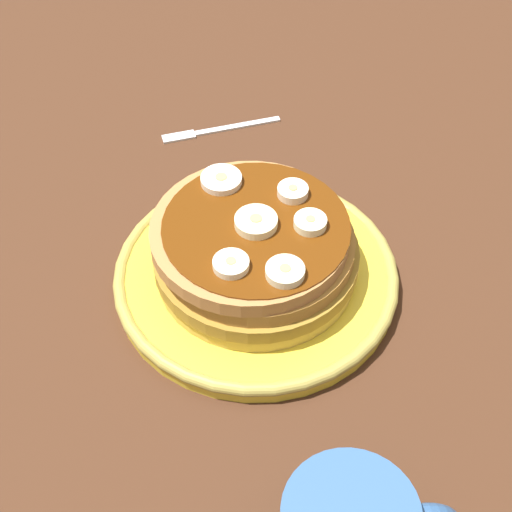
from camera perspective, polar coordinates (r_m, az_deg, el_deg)
ground_plane at (r=68.47cm, az=0.00°, el=-2.86°), size 140.00×140.00×3.00cm
plate at (r=66.51cm, az=0.00°, el=-1.48°), size 24.93×24.93×1.94cm
pancake_stack at (r=64.04cm, az=-0.16°, el=0.54°), size 17.71×17.79×5.76cm
banana_slice_0 at (r=61.61cm, az=-0.40°, el=2.53°), size 3.54×3.54×1.01cm
banana_slice_1 at (r=58.07cm, az=2.20°, el=-1.22°), size 3.07×3.07×0.97cm
banana_slice_2 at (r=65.47cm, az=-2.63°, el=5.71°), size 3.57×3.57×0.85cm
banana_slice_3 at (r=64.28cm, az=2.78°, el=4.84°), size 2.64×2.64×1.02cm
banana_slice_4 at (r=58.62cm, az=-1.89°, el=-0.65°), size 2.87×2.87×0.90cm
banana_slice_5 at (r=61.75cm, az=4.10°, el=2.49°), size 2.72×2.72×1.00cm
fork at (r=82.62cm, az=-3.16°, el=9.49°), size 12.99×3.01×0.50cm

